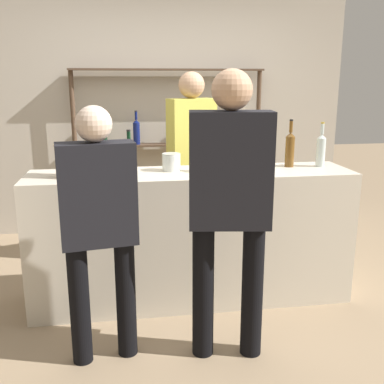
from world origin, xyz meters
TOP-DOWN VIEW (x-y plane):
  - ground_plane at (0.00, 0.00)m, footprint 16.00×16.00m
  - bar_counter at (0.00, 0.00)m, footprint 2.43×0.55m
  - back_wall at (0.00, 1.87)m, footprint 4.03×0.12m
  - back_shelf at (0.00, 1.69)m, footprint 2.08×0.18m
  - counter_bottle_0 at (0.38, -0.12)m, footprint 0.09×0.09m
  - counter_bottle_1 at (-0.46, -0.05)m, footprint 0.07×0.07m
  - counter_bottle_2 at (0.79, 0.09)m, footprint 0.07×0.07m
  - counter_bottle_3 at (1.04, 0.07)m, footprint 0.07×0.07m
  - wine_glass at (0.08, 0.02)m, footprint 0.08×0.08m
  - ice_bucket at (-0.89, -0.03)m, footprint 0.18×0.18m
  - cork_jar at (-0.15, 0.08)m, footprint 0.14×0.14m
  - customer_left at (-0.66, -0.70)m, footprint 0.46×0.25m
  - server_behind_counter at (0.11, 0.75)m, footprint 0.46×0.31m
  - customer_center at (0.11, -0.77)m, footprint 0.50×0.28m

SIDE VIEW (x-z plane):
  - ground_plane at x=0.00m, z-range 0.00..0.00m
  - bar_counter at x=0.00m, z-range 0.00..1.02m
  - customer_left at x=-0.66m, z-range 0.13..1.69m
  - customer_center at x=0.11m, z-range 0.15..1.91m
  - server_behind_counter at x=0.11m, z-range 0.17..1.93m
  - cork_jar at x=-0.15m, z-range 1.02..1.15m
  - ice_bucket at x=-0.89m, z-range 1.02..1.26m
  - counter_bottle_1 at x=-0.46m, z-range 0.99..1.32m
  - counter_bottle_0 at x=0.38m, z-range 0.99..1.32m
  - wine_glass at x=0.08m, z-range 1.07..1.25m
  - counter_bottle_3 at x=1.04m, z-range 0.99..1.33m
  - counter_bottle_2 at x=0.79m, z-range 0.98..1.35m
  - back_shelf at x=0.00m, z-range 0.29..2.09m
  - back_wall at x=0.00m, z-range 0.00..2.80m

